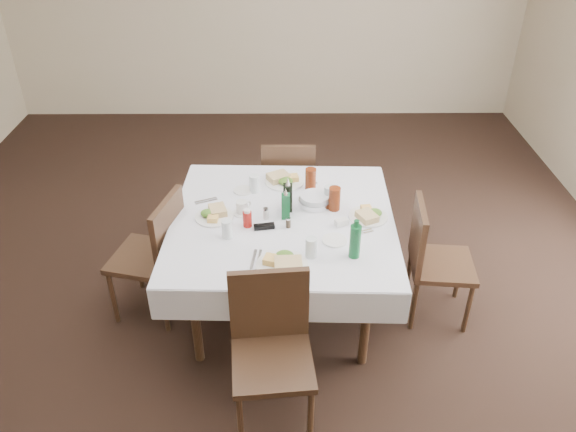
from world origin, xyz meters
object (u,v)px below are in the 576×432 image
Objects in this scene: water_n at (254,184)px; ketchup_bottle at (247,218)px; dining_table at (283,227)px; coffee_mug at (242,208)px; chair_south at (271,340)px; water_s at (311,247)px; oil_cruet_dark at (288,197)px; oil_cruet_green at (286,205)px; bread_basket at (315,200)px; chair_north at (288,182)px; water_w at (227,229)px; chair_east at (431,255)px; chair_west at (157,250)px; water_e at (329,195)px; green_bottle at (355,241)px.

water_n is 1.03× the size of ketchup_bottle.
dining_table is 0.30m from coffee_mug.
ketchup_bottle is 0.16m from coffee_mug.
chair_south is 0.59m from water_s.
oil_cruet_dark is at bearing 70.08° from dining_table.
oil_cruet_green is 0.27m from ketchup_bottle.
bread_basket is 1.76× the size of coffee_mug.
chair_north is at bearing 95.33° from water_s.
chair_south is at bearing -83.71° from water_n.
chair_north reaches higher than bread_basket.
ketchup_bottle reaches higher than water_w.
chair_east is 1.85m from chair_west.
chair_south is 7.22× the size of water_n.
oil_cruet_dark reaches higher than water_n.
chair_south reaches higher than water_e.
oil_cruet_dark is at bearing 127.44° from green_bottle.
water_s is 1.05× the size of water_w.
chair_east is at bearing -9.84° from oil_cruet_dark.
water_e is at bearing -69.52° from chair_north.
chair_west is at bearing 133.23° from chair_south.
bread_basket is (-0.10, -0.02, -0.03)m from water_e.
green_bottle reaches higher than oil_cruet_dark.
dining_table is 0.39m from water_e.
oil_cruet_dark is at bearing -90.78° from chair_north.
bread_basket is 0.26m from oil_cruet_green.
water_s is at bearing -20.16° from chair_west.
dining_table is 0.43m from water_w.
chair_west reaches higher than coffee_mug.
chair_north reaches higher than coffee_mug.
oil_cruet_green is (0.09, 0.88, 0.33)m from chair_south.
ketchup_bottle is at bearing 101.61° from chair_south.
water_s is 0.62m from water_e.
water_e is 0.60m from coffee_mug.
dining_table is at bearing 135.74° from green_bottle.
water_w is (0.50, -0.17, 0.29)m from chair_west.
oil_cruet_green is at bearing -98.85° from oil_cruet_dark.
green_bottle is at bearing -148.97° from chair_east.
oil_cruet_dark is (0.88, 0.13, 0.33)m from chair_west.
water_s is at bearing 179.33° from green_bottle.
oil_cruet_green is (0.87, 0.04, 0.33)m from chair_west.
oil_cruet_dark reaches higher than water_w.
oil_cruet_dark is 0.09m from oil_cruet_green.
oil_cruet_green reaches higher than chair_east.
ketchup_bottle is at bearing -158.06° from dining_table.
chair_east is (1.00, -0.07, -0.18)m from dining_table.
ketchup_bottle is (-1.22, -0.02, 0.32)m from chair_east.
bread_basket is (0.22, 0.17, 0.11)m from dining_table.
chair_east is at bearing -16.94° from bread_basket.
ketchup_bottle is at bearing -179.08° from chair_east.
chair_east is at bearing 22.38° from water_s.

